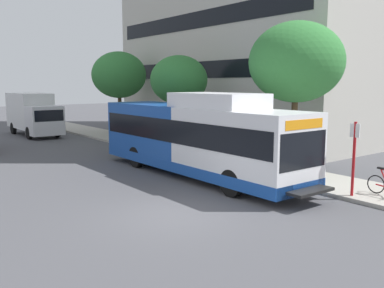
% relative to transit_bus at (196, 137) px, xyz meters
% --- Properties ---
extents(ground_plane, '(120.00, 120.00, 0.00)m').
position_rel_transit_bus_xyz_m(ground_plane, '(-3.88, 4.00, -1.70)').
color(ground_plane, '#4C4C51').
extents(sidewalk_curb, '(3.00, 56.00, 0.14)m').
position_rel_transit_bus_xyz_m(sidewalk_curb, '(3.12, 2.00, -1.63)').
color(sidewalk_curb, '#A8A399').
rests_on(sidewalk_curb, ground).
extents(transit_bus, '(2.58, 12.25, 3.65)m').
position_rel_transit_bus_xyz_m(transit_bus, '(0.00, 0.00, 0.00)').
color(transit_bus, white).
rests_on(transit_bus, ground).
extents(bus_stop_sign_pole, '(0.10, 0.36, 2.60)m').
position_rel_transit_bus_xyz_m(bus_stop_sign_pole, '(1.95, -6.35, -0.05)').
color(bus_stop_sign_pole, red).
rests_on(bus_stop_sign_pole, sidewalk_curb).
extents(street_tree_near_stop, '(4.26, 4.26, 6.65)m').
position_rel_transit_bus_xyz_m(street_tree_near_stop, '(4.19, -1.92, 3.27)').
color(street_tree_near_stop, '#4C3823').
rests_on(street_tree_near_stop, sidewalk_curb).
extents(street_tree_mid_block, '(3.47, 3.47, 5.57)m').
position_rel_transit_bus_xyz_m(street_tree_mid_block, '(3.83, 6.61, 2.52)').
color(street_tree_mid_block, '#4C3823').
rests_on(street_tree_mid_block, sidewalk_curb).
extents(street_tree_far_block, '(4.08, 4.08, 6.25)m').
position_rel_transit_bus_xyz_m(street_tree_far_block, '(3.96, 14.49, 2.94)').
color(street_tree_far_block, '#4C3823').
rests_on(street_tree_far_block, sidewalk_curb).
extents(box_truck_background, '(2.32, 7.01, 3.25)m').
position_rel_transit_bus_xyz_m(box_truck_background, '(-1.11, 19.14, 0.04)').
color(box_truck_background, silver).
rests_on(box_truck_background, ground).
extents(lattice_comm_tower, '(1.10, 1.10, 24.37)m').
position_rel_transit_bus_xyz_m(lattice_comm_tower, '(10.45, 23.04, 6.27)').
color(lattice_comm_tower, '#B7B7BC').
rests_on(lattice_comm_tower, ground).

